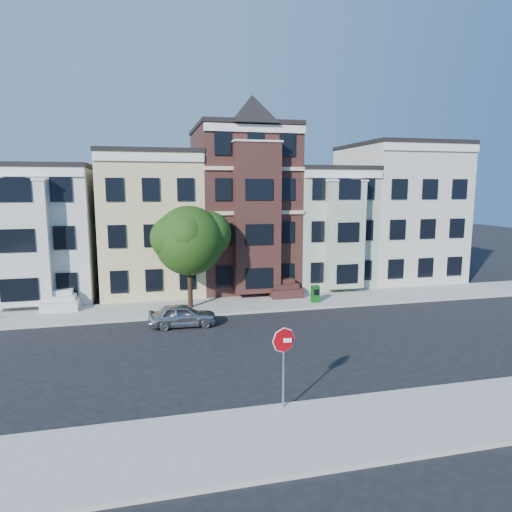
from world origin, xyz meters
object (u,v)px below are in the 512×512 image
object	(u,v)px
street_tree	(189,245)
stop_sign	(283,363)
newspaper_box	(315,294)
parked_car	(182,315)

from	to	relation	value
street_tree	stop_sign	xyz separation A→B (m)	(1.86, -14.17, -2.36)
newspaper_box	parked_car	bearing A→B (deg)	-160.87
newspaper_box	stop_sign	distance (m)	14.99
street_tree	newspaper_box	size ratio (longest dim) A/B	7.19
street_tree	parked_car	size ratio (longest dim) A/B	2.11
street_tree	newspaper_box	bearing A→B (deg)	-4.45
parked_car	stop_sign	size ratio (longest dim) A/B	1.16
parked_car	street_tree	bearing A→B (deg)	-11.48
street_tree	stop_sign	distance (m)	14.49
newspaper_box	stop_sign	size ratio (longest dim) A/B	0.34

